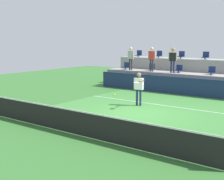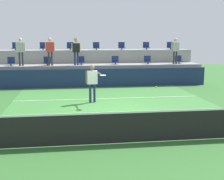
# 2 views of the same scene
# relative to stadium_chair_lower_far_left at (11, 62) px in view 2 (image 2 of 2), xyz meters

# --- Properties ---
(ground_plane) EXTENTS (40.00, 40.00, 0.00)m
(ground_plane) POSITION_rel_stadium_chair_lower_far_left_xyz_m (5.35, -7.23, -1.46)
(ground_plane) COLOR #336B2D
(court_inner_paint) EXTENTS (9.00, 10.00, 0.01)m
(court_inner_paint) POSITION_rel_stadium_chair_lower_far_left_xyz_m (5.35, -6.23, -1.46)
(court_inner_paint) COLOR #3D7F38
(court_inner_paint) RESTS_ON ground_plane
(court_service_line) EXTENTS (9.00, 0.06, 0.00)m
(court_service_line) POSITION_rel_stadium_chair_lower_far_left_xyz_m (5.35, -4.83, -1.46)
(court_service_line) COLOR white
(court_service_line) RESTS_ON ground_plane
(tennis_net) EXTENTS (10.48, 0.08, 1.07)m
(tennis_net) POSITION_rel_stadium_chair_lower_far_left_xyz_m (5.35, -11.23, -0.97)
(tennis_net) COLOR black
(tennis_net) RESTS_ON ground_plane
(sponsor_backboard) EXTENTS (13.00, 0.16, 1.10)m
(sponsor_backboard) POSITION_rel_stadium_chair_lower_far_left_xyz_m (5.35, -1.23, -0.91)
(sponsor_backboard) COLOR navy
(sponsor_backboard) RESTS_ON ground_plane
(seating_tier_lower) EXTENTS (13.00, 1.80, 1.25)m
(seating_tier_lower) POSITION_rel_stadium_chair_lower_far_left_xyz_m (5.35, 0.07, -0.84)
(seating_tier_lower) COLOR gray
(seating_tier_lower) RESTS_ON ground_plane
(seating_tier_upper) EXTENTS (13.00, 1.80, 2.10)m
(seating_tier_upper) POSITION_rel_stadium_chair_lower_far_left_xyz_m (5.35, 1.87, -0.41)
(seating_tier_upper) COLOR gray
(seating_tier_upper) RESTS_ON ground_plane
(stadium_chair_lower_far_left) EXTENTS (0.44, 0.40, 0.52)m
(stadium_chair_lower_far_left) POSITION_rel_stadium_chair_lower_far_left_xyz_m (0.00, 0.00, 0.00)
(stadium_chair_lower_far_left) COLOR #2D2D33
(stadium_chair_lower_far_left) RESTS_ON seating_tier_lower
(stadium_chair_lower_left) EXTENTS (0.44, 0.40, 0.52)m
(stadium_chair_lower_left) POSITION_rel_stadium_chair_lower_far_left_xyz_m (2.16, 0.00, 0.00)
(stadium_chair_lower_left) COLOR #2D2D33
(stadium_chair_lower_left) RESTS_ON seating_tier_lower
(stadium_chair_lower_mid_left) EXTENTS (0.44, 0.40, 0.52)m
(stadium_chair_lower_mid_left) POSITION_rel_stadium_chair_lower_far_left_xyz_m (4.24, 0.00, 0.00)
(stadium_chair_lower_mid_left) COLOR #2D2D33
(stadium_chair_lower_mid_left) RESTS_ON seating_tier_lower
(stadium_chair_lower_mid_right) EXTENTS (0.44, 0.40, 0.52)m
(stadium_chair_lower_mid_right) POSITION_rel_stadium_chair_lower_far_left_xyz_m (6.42, 0.00, 0.00)
(stadium_chair_lower_mid_right) COLOR #2D2D33
(stadium_chair_lower_mid_right) RESTS_ON seating_tier_lower
(stadium_chair_lower_right) EXTENTS (0.44, 0.40, 0.52)m
(stadium_chair_lower_right) POSITION_rel_stadium_chair_lower_far_left_xyz_m (8.54, 0.00, 0.00)
(stadium_chair_lower_right) COLOR #2D2D33
(stadium_chair_lower_right) RESTS_ON seating_tier_lower
(stadium_chair_lower_far_right) EXTENTS (0.44, 0.40, 0.52)m
(stadium_chair_lower_far_right) POSITION_rel_stadium_chair_lower_far_left_xyz_m (10.63, 0.00, 0.00)
(stadium_chair_lower_far_right) COLOR #2D2D33
(stadium_chair_lower_far_right) RESTS_ON seating_tier_lower
(stadium_chair_upper_far_left) EXTENTS (0.44, 0.40, 0.52)m
(stadium_chair_upper_far_left) POSITION_rel_stadium_chair_lower_far_left_xyz_m (0.02, 1.80, 0.85)
(stadium_chair_upper_far_left) COLOR #2D2D33
(stadium_chair_upper_far_left) RESTS_ON seating_tier_upper
(stadium_chair_upper_left) EXTENTS (0.44, 0.40, 0.52)m
(stadium_chair_upper_left) POSITION_rel_stadium_chair_lower_far_left_xyz_m (1.80, 1.80, 0.85)
(stadium_chair_upper_left) COLOR #2D2D33
(stadium_chair_upper_left) RESTS_ON seating_tier_upper
(stadium_chair_upper_mid_left) EXTENTS (0.44, 0.40, 0.52)m
(stadium_chair_upper_mid_left) POSITION_rel_stadium_chair_lower_far_left_xyz_m (3.60, 1.80, 0.85)
(stadium_chair_upper_mid_left) COLOR #2D2D33
(stadium_chair_upper_mid_left) RESTS_ON seating_tier_upper
(stadium_chair_upper_center) EXTENTS (0.44, 0.40, 0.52)m
(stadium_chair_upper_center) POSITION_rel_stadium_chair_lower_far_left_xyz_m (5.38, 1.80, 0.85)
(stadium_chair_upper_center) COLOR #2D2D33
(stadium_chair_upper_center) RESTS_ON seating_tier_upper
(stadium_chair_upper_mid_right) EXTENTS (0.44, 0.40, 0.52)m
(stadium_chair_upper_mid_right) POSITION_rel_stadium_chair_lower_far_left_xyz_m (7.14, 1.80, 0.85)
(stadium_chair_upper_mid_right) COLOR #2D2D33
(stadium_chair_upper_mid_right) RESTS_ON seating_tier_upper
(stadium_chair_upper_right) EXTENTS (0.44, 0.40, 0.52)m
(stadium_chair_upper_right) POSITION_rel_stadium_chair_lower_far_left_xyz_m (8.90, 1.80, 0.85)
(stadium_chair_upper_right) COLOR #2D2D33
(stadium_chair_upper_right) RESTS_ON seating_tier_upper
(stadium_chair_upper_far_right) EXTENTS (0.44, 0.40, 0.52)m
(stadium_chair_upper_far_right) POSITION_rel_stadium_chair_lower_far_left_xyz_m (10.65, 1.80, 0.85)
(stadium_chair_upper_far_right) COLOR #2D2D33
(stadium_chair_upper_far_right) RESTS_ON seating_tier_upper
(tennis_player) EXTENTS (0.84, 1.18, 1.73)m
(tennis_player) POSITION_rel_stadium_chair_lower_far_left_xyz_m (4.53, -5.65, -0.40)
(tennis_player) COLOR navy
(tennis_player) RESTS_ON ground_plane
(spectator_in_white) EXTENTS (0.58, 0.27, 1.66)m
(spectator_in_white) POSITION_rel_stadium_chair_lower_far_left_xyz_m (0.66, -0.38, 0.78)
(spectator_in_white) COLOR #2D2D33
(spectator_in_white) RESTS_ON seating_tier_lower
(spectator_leaning_on_rail) EXTENTS (0.59, 0.24, 1.67)m
(spectator_leaning_on_rail) POSITION_rel_stadium_chair_lower_far_left_xyz_m (2.38, -0.38, 0.79)
(spectator_leaning_on_rail) COLOR #2D2D33
(spectator_leaning_on_rail) RESTS_ON seating_tier_lower
(spectator_with_hat) EXTENTS (0.57, 0.45, 1.65)m
(spectator_with_hat) POSITION_rel_stadium_chair_lower_far_left_xyz_m (3.94, -0.38, 0.78)
(spectator_with_hat) COLOR navy
(spectator_with_hat) RESTS_ON seating_tier_lower
(spectator_in_grey) EXTENTS (0.58, 0.25, 1.64)m
(spectator_in_grey) POSITION_rel_stadium_chair_lower_far_left_xyz_m (10.24, -0.38, 0.77)
(spectator_in_grey) COLOR #2D2D33
(spectator_in_grey) RESTS_ON seating_tier_lower
(tennis_ball) EXTENTS (0.07, 0.07, 0.07)m
(tennis_ball) POSITION_rel_stadium_chair_lower_far_left_xyz_m (6.18, -10.11, -0.07)
(tennis_ball) COLOR #CCE033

